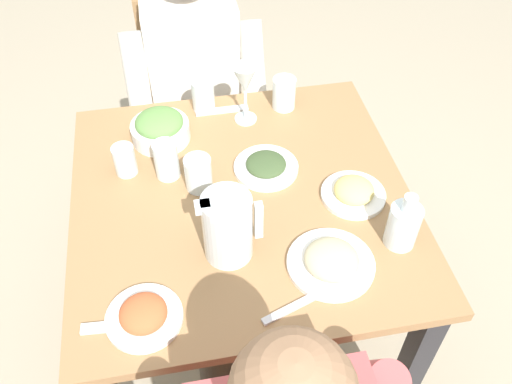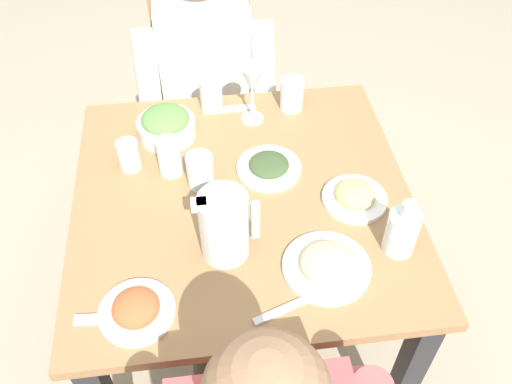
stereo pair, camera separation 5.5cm
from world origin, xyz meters
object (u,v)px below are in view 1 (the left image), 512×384
at_px(chair_far, 195,96).
at_px(water_glass_near_right, 284,93).
at_px(diner_far, 198,96).
at_px(water_glass_by_pitcher, 125,160).
at_px(plate_fries, 354,192).
at_px(wine_glass, 245,82).
at_px(dining_table, 242,225).
at_px(plate_beans, 331,261).
at_px(water_pitcher, 228,227).
at_px(water_glass_far_right, 166,160).
at_px(plate_dolmas, 266,166).
at_px(salad_bowl, 160,128).
at_px(plate_rice_curry, 144,315).
at_px(water_glass_far_left, 203,95).
at_px(water_glass_near_left, 198,173).
at_px(oil_carafe, 403,227).

height_order(chair_far, water_glass_near_right, chair_far).
bearing_deg(diner_far, water_glass_by_pitcher, -118.30).
bearing_deg(plate_fries, wine_glass, 121.20).
height_order(dining_table, water_glass_by_pitcher, water_glass_by_pitcher).
height_order(diner_far, plate_beans, diner_far).
relative_size(water_pitcher, plate_beans, 0.88).
xyz_separation_m(dining_table, plate_fries, (0.30, -0.06, 0.14)).
bearing_deg(water_glass_far_right, chair_far, 79.41).
distance_m(plate_dolmas, water_glass_near_right, 0.30).
height_order(water_pitcher, water_glass_by_pitcher, water_pitcher).
bearing_deg(wine_glass, plate_beans, -79.77).
height_order(salad_bowl, water_glass_near_right, water_glass_near_right).
xyz_separation_m(plate_rice_curry, water_glass_far_left, (0.22, 0.74, 0.04)).
relative_size(plate_beans, plate_fries, 1.22).
height_order(dining_table, water_pitcher, water_pitcher).
height_order(plate_beans, wine_glass, wine_glass).
distance_m(dining_table, water_glass_near_left, 0.21).
bearing_deg(water_glass_far_left, dining_table, -82.39).
bearing_deg(salad_bowl, water_glass_near_left, -67.95).
bearing_deg(water_pitcher, water_glass_near_left, 101.12).
bearing_deg(diner_far, plate_dolmas, -74.16).
height_order(water_glass_near_left, water_glass_far_left, water_glass_far_left).
relative_size(dining_table, plate_fries, 5.22).
xyz_separation_m(water_pitcher, water_glass_by_pitcher, (-0.24, 0.34, -0.05)).
bearing_deg(dining_table, water_glass_far_left, 97.61).
distance_m(plate_fries, oil_carafe, 0.19).
height_order(water_glass_near_right, wine_glass, wine_glass).
bearing_deg(wine_glass, plate_dolmas, -85.47).
distance_m(salad_bowl, plate_dolmas, 0.35).
xyz_separation_m(dining_table, wine_glass, (0.07, 0.33, 0.27)).
height_order(chair_far, salad_bowl, chair_far).
bearing_deg(plate_fries, dining_table, 168.99).
xyz_separation_m(water_pitcher, plate_beans, (0.24, -0.09, -0.08)).
relative_size(chair_far, water_glass_far_left, 8.50).
bearing_deg(oil_carafe, wine_glass, 118.33).
height_order(water_glass_far_right, water_glass_near_left, water_glass_far_right).
bearing_deg(wine_glass, chair_far, 104.73).
xyz_separation_m(dining_table, plate_dolmas, (0.09, 0.09, 0.14)).
height_order(chair_far, oil_carafe, oil_carafe).
bearing_deg(plate_fries, water_glass_far_left, 127.41).
distance_m(plate_dolmas, plate_rice_curry, 0.56).
xyz_separation_m(salad_bowl, water_glass_near_left, (0.09, -0.22, 0.01)).
bearing_deg(plate_dolmas, wine_glass, 94.53).
height_order(salad_bowl, oil_carafe, oil_carafe).
xyz_separation_m(water_glass_far_right, water_glass_by_pitcher, (-0.12, 0.03, -0.01)).
relative_size(chair_far, plate_beans, 4.13).
relative_size(plate_dolmas, water_glass_far_right, 1.63).
relative_size(chair_far, oil_carafe, 5.43).
height_order(plate_beans, water_glass_near_right, water_glass_near_right).
xyz_separation_m(salad_bowl, water_glass_far_left, (0.15, 0.12, 0.01)).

